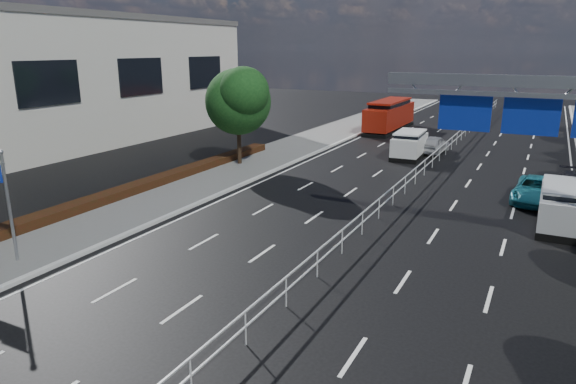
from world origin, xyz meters
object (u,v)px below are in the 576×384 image
at_px(white_minivan, 409,145).
at_px(overhead_gantry, 554,110).
at_px(near_car_silver, 434,144).
at_px(red_bus, 390,115).
at_px(parked_car_teal, 536,190).
at_px(silver_minivan, 564,207).
at_px(parked_car_dark, 575,187).
at_px(near_car_dark, 458,105).

bearing_deg(white_minivan, overhead_gantry, -62.87).
bearing_deg(near_car_silver, red_bus, -51.01).
xyz_separation_m(red_bus, parked_car_teal, (13.73, -20.20, -0.90)).
height_order(red_bus, silver_minivan, red_bus).
height_order(red_bus, near_car_silver, red_bus).
xyz_separation_m(silver_minivan, parked_car_dark, (0.60, 5.19, -0.28)).
distance_m(white_minivan, silver_minivan, 15.69).
relative_size(white_minivan, red_bus, 0.46).
bearing_deg(near_car_dark, near_car_silver, 98.79).
bearing_deg(silver_minivan, near_car_silver, 120.57).
relative_size(near_car_dark, parked_car_teal, 1.09).
relative_size(parked_car_teal, parked_car_dark, 0.97).
relative_size(near_car_silver, parked_car_teal, 0.85).
bearing_deg(near_car_dark, parked_car_dark, 110.67).
relative_size(near_car_silver, silver_minivan, 0.83).
bearing_deg(parked_car_teal, overhead_gantry, -84.16).
xyz_separation_m(overhead_gantry, silver_minivan, (0.96, 3.76, -4.64)).
xyz_separation_m(white_minivan, near_car_silver, (1.28, 2.60, -0.28)).
distance_m(near_car_dark, silver_minivan, 45.03).
height_order(overhead_gantry, silver_minivan, overhead_gantry).
bearing_deg(white_minivan, parked_car_teal, -45.88).
height_order(overhead_gantry, red_bus, overhead_gantry).
bearing_deg(near_car_dark, white_minivan, 95.99).
bearing_deg(red_bus, parked_car_teal, -55.43).
distance_m(overhead_gantry, near_car_dark, 48.68).
distance_m(silver_minivan, parked_car_teal, 4.00).
height_order(white_minivan, parked_car_dark, white_minivan).
relative_size(red_bus, parked_car_teal, 2.14).
bearing_deg(overhead_gantry, parked_car_dark, 80.11).
height_order(near_car_silver, parked_car_dark, parked_car_dark).
xyz_separation_m(overhead_gantry, parked_car_teal, (-0.24, 7.56, -4.96)).
xyz_separation_m(white_minivan, silver_minivan, (9.98, -12.10, 0.02)).
height_order(overhead_gantry, parked_car_dark, overhead_gantry).
xyz_separation_m(red_bus, near_car_dark, (3.27, 19.49, -0.71)).
xyz_separation_m(red_bus, near_car_silver, (6.23, -9.30, -0.87)).
height_order(near_car_silver, near_car_dark, near_car_dark).
height_order(silver_minivan, parked_car_teal, silver_minivan).
relative_size(near_car_silver, near_car_dark, 0.78).
bearing_deg(near_car_silver, silver_minivan, 125.79).
xyz_separation_m(white_minivan, parked_car_teal, (8.78, -8.30, -0.31)).
bearing_deg(white_minivan, near_car_dark, 90.59).
bearing_deg(silver_minivan, near_car_dark, 104.97).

